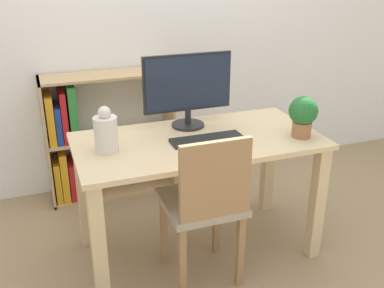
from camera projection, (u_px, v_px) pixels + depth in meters
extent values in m
plane|color=#997F5B|center=(198.00, 248.00, 2.76)|extent=(10.00, 10.00, 0.00)
cube|color=white|center=(145.00, 10.00, 3.19)|extent=(8.00, 0.05, 2.60)
cube|color=#D8BC8C|center=(198.00, 141.00, 2.49)|extent=(1.36, 0.69, 0.03)
cube|color=#D8BC8C|center=(99.00, 248.00, 2.18)|extent=(0.07, 0.07, 0.70)
cube|color=#D8BC8C|center=(317.00, 203.00, 2.57)|extent=(0.07, 0.07, 0.70)
cube|color=#D8BC8C|center=(83.00, 193.00, 2.68)|extent=(0.07, 0.07, 0.70)
cube|color=#D8BC8C|center=(268.00, 163.00, 3.07)|extent=(0.07, 0.07, 0.70)
cylinder|color=#232326|center=(188.00, 125.00, 2.66)|extent=(0.19, 0.19, 0.02)
cylinder|color=#232326|center=(188.00, 116.00, 2.64)|extent=(0.04, 0.04, 0.09)
cube|color=#232326|center=(187.00, 82.00, 2.56)|extent=(0.53, 0.02, 0.33)
cube|color=#192338|center=(188.00, 83.00, 2.56)|extent=(0.50, 0.03, 0.31)
cube|color=black|center=(207.00, 139.00, 2.45)|extent=(0.40, 0.13, 0.02)
cylinder|color=silver|center=(106.00, 134.00, 2.29)|extent=(0.12, 0.12, 0.18)
sphere|color=silver|center=(104.00, 113.00, 2.24)|extent=(0.07, 0.07, 0.07)
cylinder|color=#9E6647|center=(301.00, 129.00, 2.49)|extent=(0.11, 0.11, 0.09)
sphere|color=#23662D|center=(303.00, 111.00, 2.45)|extent=(0.16, 0.16, 0.16)
cube|color=#9E937F|center=(201.00, 202.00, 2.37)|extent=(0.40, 0.40, 0.04)
cube|color=#9E754C|center=(215.00, 180.00, 2.13)|extent=(0.36, 0.03, 0.40)
cube|color=#9E754C|center=(182.00, 264.00, 2.27)|extent=(0.04, 0.04, 0.44)
cube|color=#9E754C|center=(240.00, 250.00, 2.37)|extent=(0.04, 0.04, 0.44)
cube|color=#9E754C|center=(164.00, 230.00, 2.55)|extent=(0.04, 0.04, 0.44)
cube|color=#9E754C|center=(216.00, 219.00, 2.66)|extent=(0.04, 0.04, 0.44)
cube|color=tan|center=(47.00, 143.00, 3.12)|extent=(0.02, 0.28, 0.91)
cube|color=tan|center=(169.00, 128.00, 3.40)|extent=(0.02, 0.28, 0.91)
cube|color=tan|center=(115.00, 189.00, 3.43)|extent=(0.91, 0.28, 0.02)
cube|color=tan|center=(106.00, 75.00, 3.09)|extent=(0.91, 0.28, 0.02)
cube|color=tan|center=(111.00, 135.00, 3.26)|extent=(0.88, 0.28, 0.02)
cube|color=orange|center=(57.00, 179.00, 3.24)|extent=(0.04, 0.24, 0.30)
cube|color=orange|center=(64.00, 174.00, 3.24)|extent=(0.05, 0.24, 0.37)
cube|color=red|center=(74.00, 178.00, 3.28)|extent=(0.07, 0.24, 0.28)
cube|color=beige|center=(81.00, 170.00, 3.28)|extent=(0.04, 0.24, 0.39)
cube|color=red|center=(88.00, 176.00, 3.32)|extent=(0.04, 0.24, 0.27)
cube|color=orange|center=(50.00, 118.00, 3.06)|extent=(0.05, 0.24, 0.34)
cube|color=navy|center=(58.00, 123.00, 3.09)|extent=(0.04, 0.24, 0.26)
cube|color=red|center=(63.00, 115.00, 3.09)|extent=(0.04, 0.24, 0.36)
cube|color=#2D7F38|center=(72.00, 112.00, 3.10)|extent=(0.05, 0.24, 0.40)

